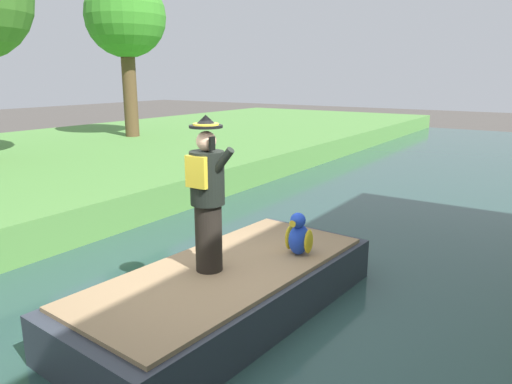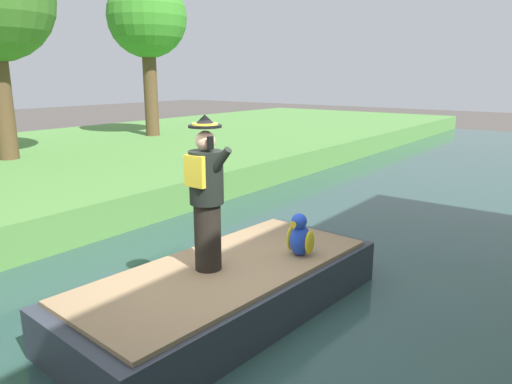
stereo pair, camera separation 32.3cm
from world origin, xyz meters
name	(u,v)px [view 1 (the left image)]	position (x,y,z in m)	size (l,w,h in m)	color
ground_plane	(219,326)	(0.00, 0.00, 0.00)	(80.00, 80.00, 0.00)	#4C4742
canal_water	(219,322)	(0.00, 0.00, 0.05)	(7.08, 48.00, 0.10)	#2D4C47
boat	(227,291)	(0.00, 0.17, 0.40)	(2.09, 4.32, 0.61)	#333842
person_pirate	(208,195)	(-0.13, 0.00, 1.64)	(0.61, 0.42, 1.85)	black
parrot_plush	(299,236)	(0.51, 1.04, 0.95)	(0.36, 0.34, 0.57)	blue
tree_tall	(125,19)	(-10.30, 8.00, 4.91)	(2.83, 2.83, 5.63)	brown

